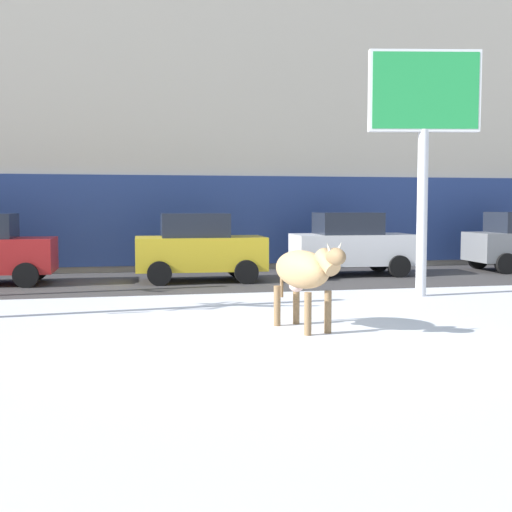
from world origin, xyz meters
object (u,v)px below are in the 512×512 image
(cow_tan, at_px, (304,271))
(car_white_hatchback, at_px, (351,244))
(billboard, at_px, (424,106))
(pedestrian_by_cars, at_px, (85,243))
(pedestrian_far_left, at_px, (356,240))
(car_yellow_hatchback, at_px, (199,248))

(cow_tan, relative_size, car_white_hatchback, 0.54)
(cow_tan, bearing_deg, billboard, 42.48)
(billboard, bearing_deg, pedestrian_by_cars, 135.58)
(car_white_hatchback, distance_m, pedestrian_far_left, 3.14)
(car_white_hatchback, bearing_deg, car_yellow_hatchback, -172.08)
(car_white_hatchback, xyz_separation_m, pedestrian_far_left, (1.24, 2.88, -0.05))
(cow_tan, bearing_deg, car_white_hatchback, 64.83)
(car_yellow_hatchback, xyz_separation_m, pedestrian_by_cars, (-3.14, 3.53, -0.05))
(cow_tan, height_order, pedestrian_by_cars, pedestrian_by_cars)
(pedestrian_by_cars, bearing_deg, pedestrian_far_left, 0.00)
(billboard, xyz_separation_m, car_yellow_hatchback, (-4.60, 4.05, -3.39))
(car_white_hatchback, relative_size, pedestrian_by_cars, 2.06)
(pedestrian_far_left, bearing_deg, billboard, -99.48)
(car_yellow_hatchback, xyz_separation_m, car_white_hatchback, (4.62, 0.64, 0.00))
(cow_tan, relative_size, pedestrian_far_left, 1.12)
(cow_tan, bearing_deg, car_yellow_hatchback, 95.82)
(car_yellow_hatchback, distance_m, pedestrian_far_left, 6.84)
(pedestrian_by_cars, bearing_deg, billboard, -44.42)
(billboard, distance_m, car_white_hatchback, 5.79)
(cow_tan, relative_size, car_yellow_hatchback, 0.54)
(car_yellow_hatchback, bearing_deg, cow_tan, -84.18)
(pedestrian_far_left, bearing_deg, car_yellow_hatchback, -148.96)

